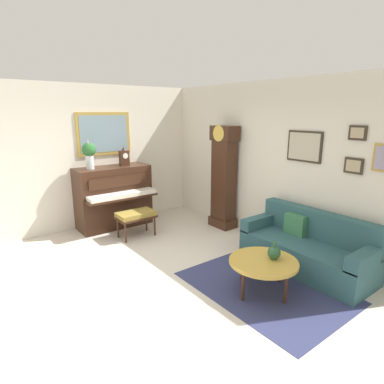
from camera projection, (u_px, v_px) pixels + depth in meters
The scene contains 12 objects.
ground_plane at pixel (154, 277), 4.68m from camera, with size 6.40×6.00×0.10m, color beige.
wall_left at pixel (84, 157), 6.34m from camera, with size 0.13×4.90×2.80m.
wall_back at pixel (269, 162), 5.72m from camera, with size 5.30×0.13×2.80m.
area_rug at pixel (265, 287), 4.30m from camera, with size 2.10×1.50×0.01m, color navy.
piano at pixel (114, 197), 6.49m from camera, with size 0.87×1.44×1.22m.
piano_bench at pixel (136, 216), 5.97m from camera, with size 0.42×0.70×0.48m.
grandfather_clock at pixel (224, 180), 6.37m from camera, with size 0.52×0.34×2.03m.
couch at pixel (307, 248), 4.78m from camera, with size 1.90×0.80×0.84m.
coffee_table at pixel (263, 263), 4.13m from camera, with size 0.88×0.88×0.43m.
mantel_clock at pixel (124, 157), 6.45m from camera, with size 0.13×0.18×0.38m.
flower_vase at pixel (89, 152), 6.00m from camera, with size 0.26×0.26×0.58m.
green_jug at pixel (274, 253), 4.15m from camera, with size 0.17×0.17×0.24m.
Camera 1 is at (3.71, -2.13, 2.28)m, focal length 30.18 mm.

